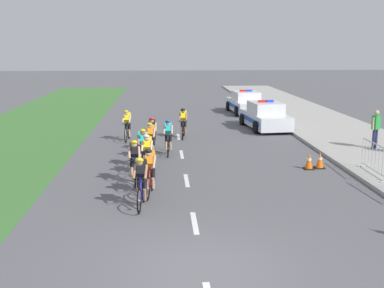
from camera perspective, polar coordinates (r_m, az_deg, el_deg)
name	(u,v)px	position (r m, az deg, el deg)	size (l,w,h in m)	color
ground_plane	(203,269)	(10.21, 1.35, -14.62)	(160.00, 160.00, 0.00)	#56565B
sidewalk_slab	(347,136)	(25.31, 17.94, 0.91)	(5.12, 60.00, 0.12)	#A3A099
kerb_edge	(299,136)	(24.51, 12.54, 0.88)	(0.16, 60.00, 0.13)	#9E9E99
grass_verge	(11,141)	(24.66, -20.68, 0.32)	(7.00, 60.00, 0.01)	#3D7033
lane_markings_centre	(187,180)	(16.41, -0.65, -4.34)	(0.14, 17.60, 0.01)	white
cyclist_lead	(141,181)	(13.59, -6.05, -4.37)	(0.45, 1.72, 1.56)	black
cyclist_second	(150,170)	(14.68, -5.02, -3.14)	(0.46, 1.72, 1.56)	black
cyclist_third	(134,160)	(15.99, -6.86, -1.95)	(0.44, 1.72, 1.56)	black
cyclist_fourth	(147,154)	(16.95, -5.31, -1.14)	(0.43, 1.72, 1.56)	black
cyclist_fifth	(142,147)	(18.04, -5.90, -0.37)	(0.45, 1.72, 1.56)	black
cyclist_sixth	(151,140)	(19.46, -4.91, 0.53)	(0.45, 1.72, 1.56)	black
cyclist_seventh	(152,133)	(20.83, -4.76, 1.27)	(0.42, 1.72, 1.56)	black
cyclist_eighth	(168,136)	(20.11, -2.84, 0.92)	(0.43, 1.72, 1.56)	black
cyclist_ninth	(127,125)	(23.25, -7.69, 2.28)	(0.44, 1.72, 1.56)	black
cyclist_tenth	(183,122)	(23.73, -1.03, 2.58)	(0.45, 1.72, 1.56)	black
police_car_nearest	(265,116)	(26.78, 8.64, 3.25)	(2.32, 4.55, 1.59)	silver
police_car_second	(245,103)	(32.87, 6.35, 4.85)	(2.23, 4.51, 1.59)	white
crowd_barrier_middle	(375,159)	(17.82, 20.94, -1.70)	(0.55, 2.32, 1.07)	#B7BABF
traffic_cone_near	(309,161)	(18.34, 13.71, -1.97)	(0.36, 0.36, 0.64)	black
traffic_cone_far	(320,160)	(18.58, 14.93, -1.86)	(0.36, 0.36, 0.64)	black
spectator_middle	(376,126)	(22.20, 20.97, 1.95)	(0.47, 0.38, 1.68)	#23284C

